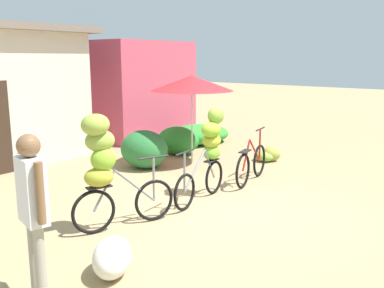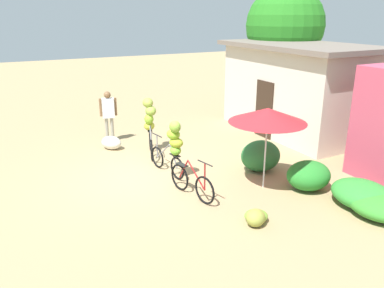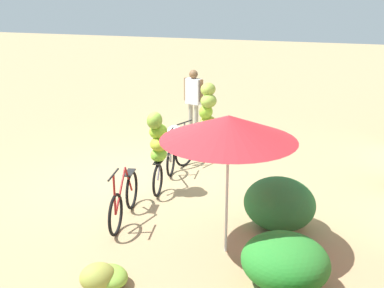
% 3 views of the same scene
% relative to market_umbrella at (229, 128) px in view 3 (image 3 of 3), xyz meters
% --- Properties ---
extents(ground_plane, '(60.00, 60.00, 0.00)m').
position_rel_market_umbrella_xyz_m(ground_plane, '(-1.98, -2.32, -1.90)').
color(ground_plane, '#A0875E').
extents(hedge_bush_front_left, '(0.98, 1.15, 0.87)m').
position_rel_market_umbrella_xyz_m(hedge_bush_front_left, '(-0.97, 0.62, -1.47)').
color(hedge_bush_front_left, '#286B33').
rests_on(hedge_bush_front_left, ground).
extents(hedge_bush_front_right, '(0.99, 1.14, 0.73)m').
position_rel_market_umbrella_xyz_m(hedge_bush_front_right, '(0.59, 0.95, -1.54)').
color(hedge_bush_front_right, '#277F2B').
rests_on(hedge_bush_front_right, ground).
extents(market_umbrella, '(1.90, 1.90, 2.08)m').
position_rel_market_umbrella_xyz_m(market_umbrella, '(0.00, 0.00, 0.00)').
color(market_umbrella, beige).
rests_on(market_umbrella, ground).
extents(bicycle_leftmost, '(1.54, 0.65, 1.73)m').
position_rel_market_umbrella_xyz_m(bicycle_leftmost, '(-3.85, -1.56, -0.88)').
color(bicycle_leftmost, black).
rests_on(bicycle_leftmost, ground).
extents(bicycle_near_pile, '(1.64, 0.44, 1.62)m').
position_rel_market_umbrella_xyz_m(bicycle_near_pile, '(-1.67, -1.76, -0.97)').
color(bicycle_near_pile, black).
rests_on(bicycle_near_pile, ground).
extents(bicycle_center_loaded, '(1.62, 0.37, 1.03)m').
position_rel_market_umbrella_xyz_m(bicycle_center_loaded, '(-0.38, -1.86, -1.53)').
color(bicycle_center_loaded, black).
rests_on(bicycle_center_loaded, ground).
extents(banana_pile_on_ground, '(0.72, 0.73, 0.36)m').
position_rel_market_umbrella_xyz_m(banana_pile_on_ground, '(1.39, -1.25, -1.75)').
color(banana_pile_on_ground, '#949A3E').
rests_on(banana_pile_on_ground, ground).
extents(produce_sack, '(0.82, 0.79, 0.44)m').
position_rel_market_umbrella_xyz_m(produce_sack, '(-4.65, -2.61, -1.68)').
color(produce_sack, silver).
rests_on(produce_sack, ground).
extents(person_vendor, '(0.28, 0.57, 1.75)m').
position_rel_market_umbrella_xyz_m(person_vendor, '(-5.47, -2.42, -0.82)').
color(person_vendor, gray).
rests_on(person_vendor, ground).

